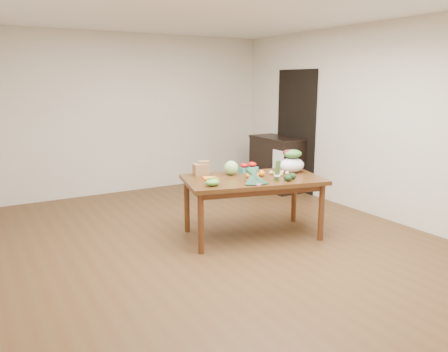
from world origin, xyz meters
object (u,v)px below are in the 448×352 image
paper_bag (201,168)px  salad_bag (292,162)px  dining_table (252,207)px  asparagus_bundle (277,170)px  mandarin_cluster (252,174)px  cabinet (276,163)px  kale_bunch (256,177)px  cabbage (231,168)px

paper_bag → salad_bag: size_ratio=0.70×
paper_bag → salad_bag: 1.17m
dining_table → asparagus_bundle: 0.60m
asparagus_bundle → salad_bag: salad_bag is taller
dining_table → mandarin_cluster: mandarin_cluster is taller
dining_table → cabinet: size_ratio=1.63×
kale_bunch → mandarin_cluster: bearing=77.1°
cabbage → asparagus_bundle: 0.64m
dining_table → cabinet: 2.51m
cabinet → asparagus_bundle: bearing=-127.0°
mandarin_cluster → asparagus_bundle: 0.36m
cabbage → mandarin_cluster: bearing=-58.9°
cabbage → asparagus_bundle: asparagus_bundle is taller
mandarin_cluster → kale_bunch: size_ratio=0.45×
cabinet → cabbage: cabinet is taller
paper_bag → asparagus_bundle: asparagus_bundle is taller
cabinet → paper_bag: 2.61m
cabinet → asparagus_bundle: (-1.58, -2.10, 0.40)m
dining_table → asparagus_bundle: (0.15, -0.29, 0.50)m
paper_bag → asparagus_bundle: bearing=-50.1°
cabinet → mandarin_cluster: (-1.73, -1.78, 0.32)m
paper_bag → mandarin_cluster: size_ratio=1.36×
cabinet → paper_bag: cabinet is taller
paper_bag → cabbage: size_ratio=1.37×
asparagus_bundle → dining_table: bearing=131.3°
paper_bag → mandarin_cluster: bearing=-42.2°
cabbage → mandarin_cluster: cabbage is taller
cabbage → mandarin_cluster: size_ratio=0.99×
cabinet → asparagus_bundle: size_ratio=4.08×
mandarin_cluster → kale_bunch: kale_bunch is taller
paper_bag → mandarin_cluster: paper_bag is taller
mandarin_cluster → kale_bunch: 0.35m
cabinet → kale_bunch: bearing=-132.0°
mandarin_cluster → asparagus_bundle: size_ratio=0.72×
mandarin_cluster → salad_bag: salad_bag is taller
cabbage → paper_bag: bearing=150.3°
dining_table → kale_bunch: size_ratio=4.15×
cabbage → salad_bag: 0.80m
cabinet → kale_bunch: cabinet is taller
mandarin_cluster → salad_bag: (0.60, -0.03, 0.09)m
dining_table → kale_bunch: kale_bunch is taller
paper_bag → kale_bunch: 0.81m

